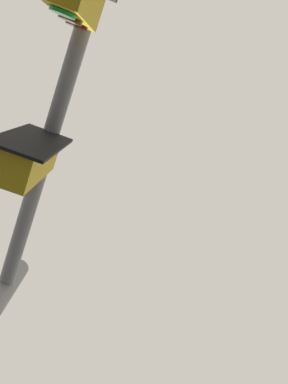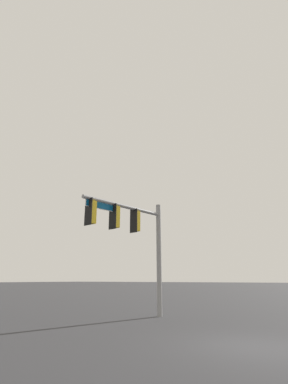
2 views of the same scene
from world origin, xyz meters
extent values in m
plane|color=#2D2D30|center=(0.00, 0.00, 0.00)|extent=(400.00, 400.00, 0.00)
cylinder|color=gray|center=(-5.28, -6.19, 3.15)|extent=(0.28, 0.28, 6.30)
cylinder|color=gray|center=(-2.52, -6.66, 5.70)|extent=(5.55, 1.13, 0.19)
cube|color=black|center=(-3.16, -6.55, 5.03)|extent=(0.12, 0.52, 1.30)
cube|color=#B79314|center=(-3.35, -6.52, 5.03)|extent=(0.41, 0.38, 1.10)
cylinder|color=#B79314|center=(-3.35, -6.52, 5.64)|extent=(0.04, 0.04, 0.12)
cylinder|color=#340503|center=(-3.55, -6.48, 5.36)|extent=(0.07, 0.22, 0.22)
cylinder|color=#392D05|center=(-3.55, -6.48, 5.03)|extent=(0.07, 0.22, 0.22)
cylinder|color=green|center=(-3.55, -6.48, 4.70)|extent=(0.07, 0.22, 0.22)
cube|color=black|center=(-1.65, -6.81, 5.03)|extent=(0.12, 0.52, 1.30)
cube|color=#B79314|center=(-1.83, -6.78, 5.03)|extent=(0.41, 0.38, 1.10)
cylinder|color=#B79314|center=(-1.83, -6.78, 5.64)|extent=(0.04, 0.04, 0.12)
cylinder|color=#340503|center=(-2.03, -6.74, 5.36)|extent=(0.07, 0.22, 0.22)
cylinder|color=#392D05|center=(-2.03, -6.74, 5.03)|extent=(0.07, 0.22, 0.22)
cylinder|color=green|center=(-2.03, -6.74, 4.70)|extent=(0.07, 0.22, 0.22)
cube|color=black|center=(-0.13, -7.07, 5.03)|extent=(0.12, 0.52, 1.30)
cube|color=#B79314|center=(-0.31, -7.04, 5.03)|extent=(0.41, 0.38, 1.10)
cylinder|color=#B79314|center=(-0.31, -7.04, 5.64)|extent=(0.04, 0.04, 0.12)
cylinder|color=#340503|center=(-0.51, -7.01, 5.36)|extent=(0.07, 0.22, 0.22)
cylinder|color=#392D05|center=(-0.51, -7.01, 5.03)|extent=(0.07, 0.22, 0.22)
cylinder|color=green|center=(-0.51, -7.01, 4.70)|extent=(0.07, 0.22, 0.22)
cube|color=#0A4C7F|center=(-0.83, -6.95, 5.45)|extent=(1.75, 0.34, 0.31)
cube|color=white|center=(-0.83, -6.95, 5.45)|extent=(1.81, 0.33, 0.37)
camera|label=1|loc=(-2.19, -5.89, 1.41)|focal=35.00mm
camera|label=2|loc=(10.14, 2.47, 1.96)|focal=28.00mm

